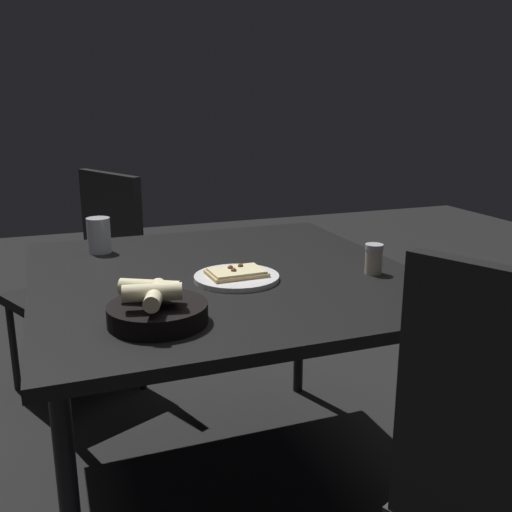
# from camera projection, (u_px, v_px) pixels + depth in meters

# --- Properties ---
(ground) EXTENTS (8.00, 8.00, 0.00)m
(ground) POSITION_uv_depth(u_px,v_px,m) (227.00, 485.00, 1.85)
(ground) COLOR black
(dining_table) EXTENTS (1.07, 1.11, 0.72)m
(dining_table) POSITION_uv_depth(u_px,v_px,m) (224.00, 290.00, 1.68)
(dining_table) COLOR black
(dining_table) RESTS_ON ground
(pizza_plate) EXTENTS (0.24, 0.24, 0.04)m
(pizza_plate) POSITION_uv_depth(u_px,v_px,m) (237.00, 276.00, 1.59)
(pizza_plate) COLOR white
(pizza_plate) RESTS_ON dining_table
(bread_basket) EXTENTS (0.22, 0.22, 0.10)m
(bread_basket) POSITION_uv_depth(u_px,v_px,m) (156.00, 309.00, 1.27)
(bread_basket) COLOR black
(bread_basket) RESTS_ON dining_table
(beer_glass) EXTENTS (0.07, 0.07, 0.11)m
(beer_glass) POSITION_uv_depth(u_px,v_px,m) (99.00, 237.00, 1.87)
(beer_glass) COLOR silver
(beer_glass) RESTS_ON dining_table
(pepper_shaker) EXTENTS (0.05, 0.05, 0.09)m
(pepper_shaker) POSITION_uv_depth(u_px,v_px,m) (374.00, 261.00, 1.64)
(pepper_shaker) COLOR #BFB299
(pepper_shaker) RESTS_ON dining_table
(chair_far) EXTENTS (0.59, 0.59, 0.91)m
(chair_far) POSITION_uv_depth(u_px,v_px,m) (91.00, 272.00, 2.40)
(chair_far) COLOR black
(chair_far) RESTS_ON ground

